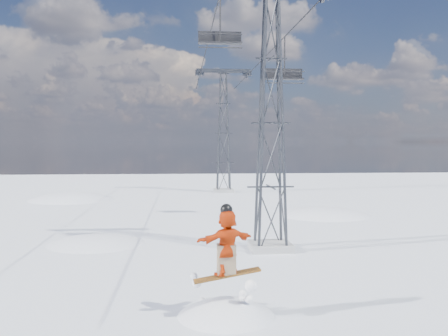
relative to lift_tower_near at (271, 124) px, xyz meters
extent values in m
plane|color=white|center=(-0.80, -8.00, -5.47)|extent=(120.00, 120.00, 0.00)
sphere|color=white|center=(-12.80, 20.00, -15.87)|extent=(22.00, 22.00, 22.00)
cube|color=#999999|center=(0.00, 0.00, -5.32)|extent=(1.80, 1.80, 0.30)
cube|color=#999999|center=(0.00, 25.00, -5.32)|extent=(1.80, 1.80, 0.30)
cube|color=#2E3036|center=(0.00, 25.00, 5.78)|extent=(5.00, 0.35, 0.35)
cube|color=#2E3036|center=(-2.20, 25.00, 5.58)|extent=(0.80, 0.25, 0.50)
cube|color=#2E3036|center=(2.20, 25.00, 5.58)|extent=(0.80, 0.25, 0.50)
cylinder|color=black|center=(-2.20, 11.50, 5.38)|extent=(0.06, 51.00, 0.06)
cylinder|color=black|center=(2.20, 11.50, 5.38)|extent=(0.06, 51.00, 0.06)
cube|color=#B46718|center=(-2.64, -8.34, -4.28)|extent=(1.79, 0.46, 0.33)
imported|color=red|center=(-2.64, -8.34, -3.40)|extent=(1.68, 1.09, 1.73)
cube|color=#846C51|center=(-2.64, -8.34, -3.86)|extent=(0.59, 0.53, 0.80)
sphere|color=black|center=(-2.64, -8.34, -2.55)|extent=(0.32, 0.32, 0.32)
cylinder|color=black|center=(-2.20, -0.16, 4.38)|extent=(0.07, 0.07, 2.01)
cube|color=black|center=(-2.20, -0.16, 3.37)|extent=(1.83, 0.41, 0.07)
cube|color=black|center=(-2.20, 0.04, 3.64)|extent=(1.83, 0.05, 0.50)
cylinder|color=black|center=(-2.20, -0.39, 3.14)|extent=(1.83, 0.05, 0.05)
cylinder|color=black|center=(-2.20, -0.43, 3.69)|extent=(1.83, 0.05, 0.05)
cylinder|color=black|center=(2.20, 7.90, 4.16)|extent=(0.09, 0.09, 2.45)
cube|color=black|center=(2.20, 7.90, 2.93)|extent=(2.23, 0.50, 0.09)
cube|color=black|center=(2.20, 8.15, 3.26)|extent=(2.23, 0.07, 0.61)
cylinder|color=black|center=(2.20, 7.62, 2.65)|extent=(2.23, 0.07, 0.07)
cylinder|color=black|center=(2.20, 7.57, 3.32)|extent=(2.23, 0.06, 0.06)
camera|label=1|loc=(-3.79, -21.23, -0.78)|focal=40.00mm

